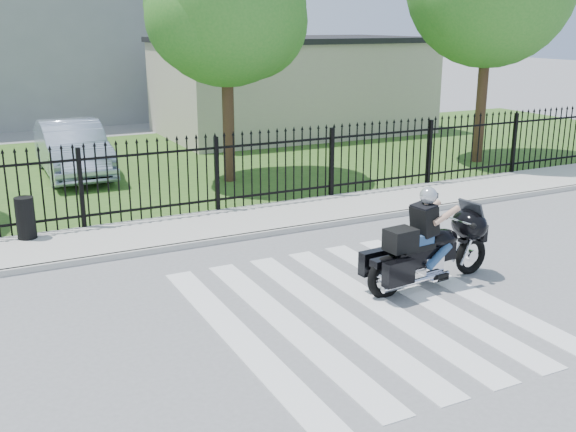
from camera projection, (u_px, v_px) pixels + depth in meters
name	position (u px, v px, depth m)	size (l,w,h in m)	color
ground	(358.00, 310.00, 10.35)	(120.00, 120.00, 0.00)	slate
crosswalk	(358.00, 310.00, 10.35)	(5.00, 5.50, 0.01)	silver
sidewalk	(235.00, 223.00, 14.62)	(40.00, 2.00, 0.12)	#ADAAA3
curb	(253.00, 236.00, 13.76)	(40.00, 0.12, 0.12)	#ADAAA3
grass_strip	(148.00, 166.00, 20.64)	(40.00, 12.00, 0.02)	#29511B
iron_fence	(217.00, 176.00, 15.25)	(26.00, 0.04, 1.80)	black
tree_mid	(226.00, 6.00, 17.42)	(4.20, 4.20, 6.78)	#382316
building_low	(292.00, 88.00, 26.61)	(10.00, 6.00, 3.50)	#B4AE96
building_low_roof	(292.00, 40.00, 26.10)	(10.20, 6.20, 0.20)	black
motorcycle_rider	(428.00, 245.00, 11.14)	(2.63, 0.97, 1.74)	black
parked_car	(73.00, 148.00, 19.17)	(1.64, 4.70, 1.55)	#98A5C0
litter_bin	(26.00, 218.00, 13.30)	(0.37, 0.37, 0.84)	black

